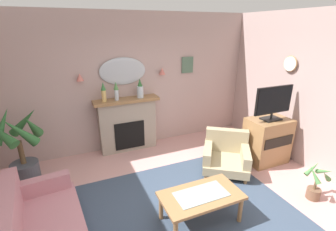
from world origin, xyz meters
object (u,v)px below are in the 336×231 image
object	(u,v)px
mantel_vase_right	(140,89)
wall_clock	(290,64)
armchair_in_corner	(226,154)
tv_cabinet	(267,140)
framed_picture	(187,65)
mantel_vase_centre	(116,90)
tv_flatscreen	(274,102)
wall_sconce_right	(162,71)
floral_couch	(37,230)
fireplace	(128,125)
potted_plant_small_fern	(316,184)
coffee_table	(201,198)
potted_plant_tall_palm	(21,150)
wall_mirror	(123,71)
mantel_vase_left	(104,91)
wall_sconce_left	(80,77)

from	to	relation	value
mantel_vase_right	wall_clock	world-z (taller)	wall_clock
armchair_in_corner	tv_cabinet	bearing A→B (deg)	-4.56
framed_picture	mantel_vase_centre	bearing A→B (deg)	-173.96
armchair_in_corner	tv_flatscreen	size ratio (longest dim) A/B	1.35
wall_sconce_right	armchair_in_corner	size ratio (longest dim) A/B	0.12
mantel_vase_centre	floral_couch	world-z (taller)	mantel_vase_centre
fireplace	tv_flatscreen	distance (m)	2.97
framed_picture	potted_plant_small_fern	world-z (taller)	framed_picture
mantel_vase_right	armchair_in_corner	bearing A→B (deg)	-51.68
wall_clock	coffee_table	bearing A→B (deg)	-157.00
wall_clock	tv_flatscreen	world-z (taller)	wall_clock
mantel_vase_centre	coffee_table	distance (m)	2.71
fireplace	armchair_in_corner	size ratio (longest dim) A/B	1.20
wall_clock	armchair_in_corner	distance (m)	2.14
floral_couch	armchair_in_corner	bearing A→B (deg)	11.13
coffee_table	potted_plant_small_fern	size ratio (longest dim) A/B	1.80
mantel_vase_right	potted_plant_small_fern	world-z (taller)	mantel_vase_right
mantel_vase_right	floral_couch	world-z (taller)	mantel_vase_right
potted_plant_small_fern	potted_plant_tall_palm	bearing A→B (deg)	151.63
tv_flatscreen	potted_plant_tall_palm	xyz separation A→B (m)	(-4.34, 1.08, -0.60)
mantel_vase_centre	coffee_table	size ratio (longest dim) A/B	0.35
wall_clock	tv_cabinet	world-z (taller)	wall_clock
tv_cabinet	wall_mirror	bearing A→B (deg)	143.98
mantel_vase_left	armchair_in_corner	distance (m)	2.67
fireplace	mantel_vase_centre	distance (m)	0.82
wall_mirror	potted_plant_small_fern	xyz separation A→B (m)	(2.25, -2.94, -1.44)
potted_plant_small_fern	floral_couch	bearing A→B (deg)	170.45
mantel_vase_left	tv_flatscreen	size ratio (longest dim) A/B	0.47
tv_flatscreen	framed_picture	bearing A→B (deg)	116.75
armchair_in_corner	potted_plant_small_fern	world-z (taller)	armchair_in_corner
wall_sconce_right	fireplace	bearing A→B (deg)	-173.84
mantel_vase_centre	wall_sconce_right	distance (m)	1.10
tv_cabinet	potted_plant_small_fern	xyz separation A→B (m)	(-0.15, -1.20, -0.18)
mantel_vase_left	framed_picture	distance (m)	2.00
mantel_vase_left	potted_plant_small_fern	xyz separation A→B (m)	(2.70, -2.77, -1.10)
wall_mirror	tv_flatscreen	size ratio (longest dim) A/B	1.14
mantel_vase_right	tv_cabinet	distance (m)	2.76
fireplace	mantel_vase_left	size ratio (longest dim) A/B	3.46
coffee_table	armchair_in_corner	xyz separation A→B (m)	(1.13, 0.97, -0.08)
wall_sconce_left	mantel_vase_centre	bearing A→B (deg)	-10.46
mantel_vase_right	coffee_table	size ratio (longest dim) A/B	0.37
mantel_vase_centre	tv_flatscreen	xyz separation A→B (m)	(2.59, -1.59, -0.12)
wall_mirror	mantel_vase_right	bearing A→B (deg)	-29.54
wall_mirror	coffee_table	distance (m)	2.97
potted_plant_tall_palm	wall_sconce_left	bearing A→B (deg)	29.83
wall_mirror	coffee_table	bearing A→B (deg)	-82.25
armchair_in_corner	potted_plant_tall_palm	distance (m)	3.59
wall_clock	framed_picture	world-z (taller)	wall_clock
wall_mirror	potted_plant_small_fern	size ratio (longest dim) A/B	1.57
mantel_vase_centre	potted_plant_tall_palm	bearing A→B (deg)	-163.75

